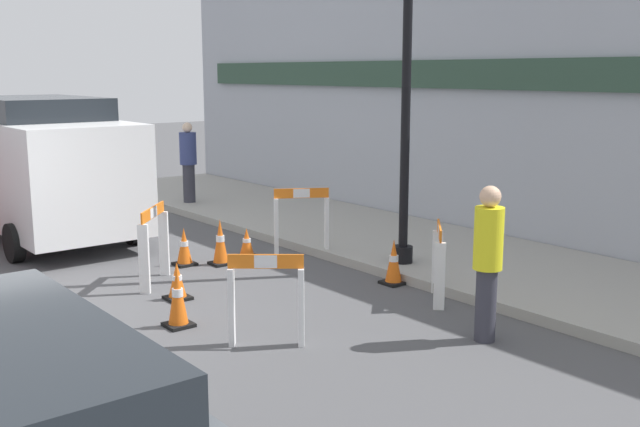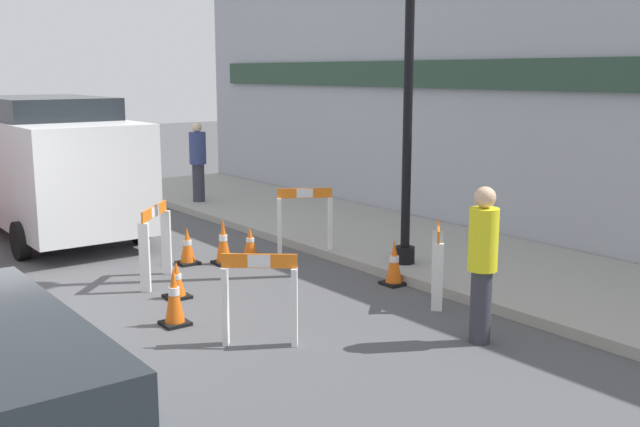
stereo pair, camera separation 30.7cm
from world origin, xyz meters
name	(u,v)px [view 1 (the left image)]	position (x,y,z in m)	size (l,w,h in m)	color
ground_plane	(25,320)	(0.00, 0.00, 0.00)	(60.00, 60.00, 0.00)	#4C4C4F
sidewalk_slab	(398,242)	(0.00, 6.05, 0.07)	(18.00, 3.11, 0.13)	#9E9B93
storefront_facade	(468,77)	(0.00, 7.68, 2.75)	(18.00, 0.22, 5.50)	#A3A8B2
barricade_0	(154,242)	(-0.43, 1.87, 0.59)	(0.79, 0.75, 1.07)	white
barricade_1	(266,297)	(2.44, 1.73, 0.53)	(0.60, 0.70, 0.99)	white
barricade_2	(439,261)	(2.49, 4.30, 0.52)	(0.63, 0.63, 0.98)	white
barricade_3	(302,221)	(-0.35, 4.31, 0.59)	(0.54, 0.79, 1.09)	white
traffic_cone_0	(394,263)	(1.60, 4.40, 0.30)	(0.30, 0.30, 0.62)	black
traffic_cone_1	(178,298)	(1.32, 1.29, 0.34)	(0.30, 0.30, 0.70)	black
traffic_cone_2	(220,243)	(-0.77, 3.11, 0.34)	(0.30, 0.30, 0.70)	black
traffic_cone_3	(247,244)	(-0.89, 3.66, 0.22)	(0.30, 0.30, 0.46)	black
traffic_cone_4	(177,282)	(0.39, 1.77, 0.23)	(0.30, 0.30, 0.48)	black
traffic_cone_5	(184,247)	(-1.07, 2.67, 0.27)	(0.30, 0.30, 0.57)	black
person_worker	(488,257)	(3.78, 3.64, 0.92)	(0.37, 0.37, 1.68)	#33333D
person_pedestrian	(188,160)	(-5.25, 5.06, 1.03)	(0.46, 0.46, 1.68)	#33333D
work_van	(39,162)	(-4.43, 1.71, 1.32)	(5.07, 2.10, 2.42)	white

